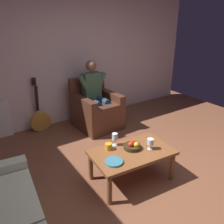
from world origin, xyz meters
name	(u,v)px	position (x,y,z in m)	size (l,w,h in m)	color
ground_plane	(168,188)	(0.00, 0.00, 0.00)	(6.30, 6.30, 0.00)	brown
wall_back	(72,52)	(0.00, -2.65, 1.36)	(5.64, 0.06, 2.72)	silver
armchair	(96,110)	(-0.15, -2.04, 0.33)	(0.77, 0.84, 0.93)	#502C1E
person_seated	(95,93)	(-0.15, -2.06, 0.67)	(0.61, 0.56, 1.26)	#46684B
coffee_table	(132,155)	(0.28, -0.40, 0.37)	(1.07, 0.69, 0.42)	brown
guitar	(40,120)	(0.81, -2.45, 0.22)	(0.37, 0.22, 1.00)	#BC8635
wine_glass_near	(115,137)	(0.37, -0.64, 0.54)	(0.07, 0.07, 0.17)	silver
wine_glass_far	(150,142)	(0.05, -0.31, 0.52)	(0.09, 0.09, 0.15)	silver
fruit_bowl	(132,146)	(0.23, -0.44, 0.46)	(0.22, 0.22, 0.11)	#342614
decorative_dish	(114,162)	(0.61, -0.31, 0.44)	(0.21, 0.21, 0.02)	teal
candle_jar	(108,147)	(0.50, -0.59, 0.47)	(0.09, 0.09, 0.08)	gold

